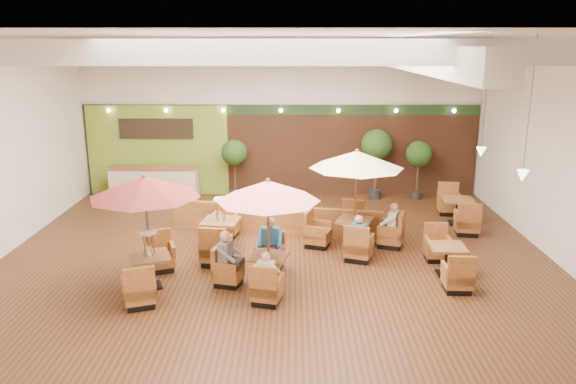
{
  "coord_description": "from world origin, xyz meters",
  "views": [
    {
      "loc": [
        0.44,
        -13.82,
        5.3
      ],
      "look_at": [
        0.3,
        0.5,
        1.5
      ],
      "focal_mm": 35.0,
      "sensor_mm": 36.0,
      "label": 1
    }
  ],
  "objects_px": {
    "table_3": "(221,232)",
    "table_1": "(265,209)",
    "topiary_2": "(419,156)",
    "diner_4": "(391,220)",
    "diner_0": "(267,271)",
    "table_5": "(457,212)",
    "service_counter": "(155,183)",
    "table_2": "(356,181)",
    "topiary_0": "(234,155)",
    "table_0": "(146,202)",
    "table_4": "(447,261)",
    "topiary_1": "(376,147)",
    "diner_1": "(270,239)",
    "diner_3": "(359,233)",
    "booth_divider": "(275,220)",
    "diner_2": "(228,253)"
  },
  "relations": [
    {
      "from": "service_counter",
      "to": "table_2",
      "type": "distance_m",
      "value": 8.08
    },
    {
      "from": "table_2",
      "to": "diner_1",
      "type": "distance_m",
      "value": 2.9
    },
    {
      "from": "diner_0",
      "to": "diner_4",
      "type": "bearing_deg",
      "value": 60.47
    },
    {
      "from": "table_1",
      "to": "diner_2",
      "type": "height_order",
      "value": "table_1"
    },
    {
      "from": "table_2",
      "to": "topiary_2",
      "type": "height_order",
      "value": "table_2"
    },
    {
      "from": "table_2",
      "to": "table_5",
      "type": "xyz_separation_m",
      "value": [
        3.32,
        2.02,
        -1.44
      ]
    },
    {
      "from": "table_2",
      "to": "table_4",
      "type": "bearing_deg",
      "value": -24.21
    },
    {
      "from": "booth_divider",
      "to": "table_3",
      "type": "distance_m",
      "value": 1.88
    },
    {
      "from": "topiary_0",
      "to": "diner_1",
      "type": "height_order",
      "value": "topiary_0"
    },
    {
      "from": "topiary_0",
      "to": "diner_3",
      "type": "distance_m",
      "value": 6.97
    },
    {
      "from": "table_3",
      "to": "table_1",
      "type": "bearing_deg",
      "value": -52.84
    },
    {
      "from": "topiary_1",
      "to": "diner_1",
      "type": "relative_size",
      "value": 2.91
    },
    {
      "from": "booth_divider",
      "to": "topiary_1",
      "type": "bearing_deg",
      "value": 59.8
    },
    {
      "from": "service_counter",
      "to": "table_1",
      "type": "relative_size",
      "value": 1.18
    },
    {
      "from": "table_0",
      "to": "diner_1",
      "type": "distance_m",
      "value": 3.07
    },
    {
      "from": "table_1",
      "to": "diner_4",
      "type": "bearing_deg",
      "value": 51.8
    },
    {
      "from": "table_0",
      "to": "table_4",
      "type": "relative_size",
      "value": 1.11
    },
    {
      "from": "topiary_2",
      "to": "diner_0",
      "type": "distance_m",
      "value": 9.66
    },
    {
      "from": "diner_0",
      "to": "table_2",
      "type": "bearing_deg",
      "value": 70.66
    },
    {
      "from": "table_0",
      "to": "diner_1",
      "type": "height_order",
      "value": "table_0"
    },
    {
      "from": "booth_divider",
      "to": "table_1",
      "type": "relative_size",
      "value": 2.4
    },
    {
      "from": "table_3",
      "to": "diner_0",
      "type": "bearing_deg",
      "value": -59.56
    },
    {
      "from": "diner_0",
      "to": "diner_4",
      "type": "distance_m",
      "value": 4.66
    },
    {
      "from": "table_2",
      "to": "diner_3",
      "type": "bearing_deg",
      "value": -71.01
    },
    {
      "from": "topiary_0",
      "to": "diner_3",
      "type": "bearing_deg",
      "value": -57.82
    },
    {
      "from": "table_1",
      "to": "table_3",
      "type": "distance_m",
      "value": 2.91
    },
    {
      "from": "table_5",
      "to": "diner_0",
      "type": "xyz_separation_m",
      "value": [
        -5.51,
        -5.44,
        0.35
      ]
    },
    {
      "from": "table_4",
      "to": "diner_2",
      "type": "relative_size",
      "value": 2.96
    },
    {
      "from": "service_counter",
      "to": "topiary_1",
      "type": "distance_m",
      "value": 7.81
    },
    {
      "from": "table_3",
      "to": "topiary_1",
      "type": "distance_m",
      "value": 7.13
    },
    {
      "from": "topiary_2",
      "to": "booth_divider",
      "type": "bearing_deg",
      "value": -141.63
    },
    {
      "from": "table_1",
      "to": "table_2",
      "type": "bearing_deg",
      "value": 62.08
    },
    {
      "from": "topiary_0",
      "to": "diner_1",
      "type": "xyz_separation_m",
      "value": [
        1.5,
        -6.47,
        -0.78
      ]
    },
    {
      "from": "booth_divider",
      "to": "diner_3",
      "type": "relative_size",
      "value": 8.2
    },
    {
      "from": "diner_3",
      "to": "diner_4",
      "type": "distance_m",
      "value": 1.38
    },
    {
      "from": "table_1",
      "to": "table_5",
      "type": "xyz_separation_m",
      "value": [
        5.57,
        4.53,
        -1.42
      ]
    },
    {
      "from": "table_2",
      "to": "diner_0",
      "type": "relative_size",
      "value": 3.87
    },
    {
      "from": "table_2",
      "to": "table_3",
      "type": "height_order",
      "value": "table_2"
    },
    {
      "from": "table_5",
      "to": "diner_4",
      "type": "bearing_deg",
      "value": -131.56
    },
    {
      "from": "diner_0",
      "to": "table_5",
      "type": "bearing_deg",
      "value": 57.93
    },
    {
      "from": "topiary_2",
      "to": "topiary_1",
      "type": "bearing_deg",
      "value": 180.0
    },
    {
      "from": "topiary_2",
      "to": "diner_4",
      "type": "height_order",
      "value": "topiary_2"
    },
    {
      "from": "table_3",
      "to": "topiary_0",
      "type": "xyz_separation_m",
      "value": [
        -0.15,
        5.13,
        1.05
      ]
    },
    {
      "from": "diner_1",
      "to": "topiary_2",
      "type": "bearing_deg",
      "value": -122.8
    },
    {
      "from": "service_counter",
      "to": "topiary_1",
      "type": "relative_size",
      "value": 1.22
    },
    {
      "from": "service_counter",
      "to": "topiary_0",
      "type": "height_order",
      "value": "topiary_0"
    },
    {
      "from": "booth_divider",
      "to": "service_counter",
      "type": "bearing_deg",
      "value": 150.94
    },
    {
      "from": "topiary_2",
      "to": "diner_4",
      "type": "bearing_deg",
      "value": -109.46
    },
    {
      "from": "service_counter",
      "to": "topiary_0",
      "type": "distance_m",
      "value": 2.96
    },
    {
      "from": "diner_2",
      "to": "table_1",
      "type": "bearing_deg",
      "value": 104.0
    }
  ]
}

